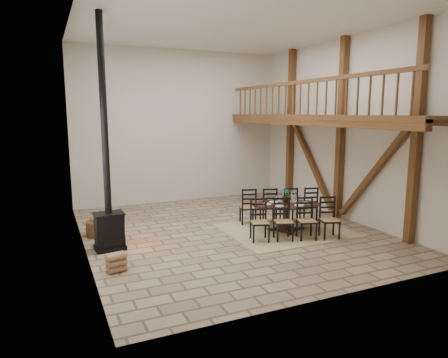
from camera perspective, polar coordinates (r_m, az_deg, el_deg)
name	(u,v)px	position (r m, az deg, el deg)	size (l,w,h in m)	color
ground	(231,231)	(10.21, 0.94, -7.45)	(8.00, 8.00, 0.00)	tan
room_shell	(273,111)	(10.33, 7.06, 9.64)	(7.02, 8.02, 5.01)	beige
rug	(286,230)	(10.36, 8.81, -7.25)	(3.00, 2.50, 0.02)	tan
dining_table	(286,217)	(10.27, 8.86, -5.38)	(2.57, 2.43, 1.10)	black
wood_stove	(108,199)	(8.96, -16.24, -2.76)	(0.66, 0.52, 5.00)	black
log_basket	(98,228)	(10.27, -17.57, -6.64)	(0.56, 0.56, 0.46)	brown
log_stack	(116,263)	(7.94, -15.14, -11.44)	(0.39, 0.31, 0.36)	#A07959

